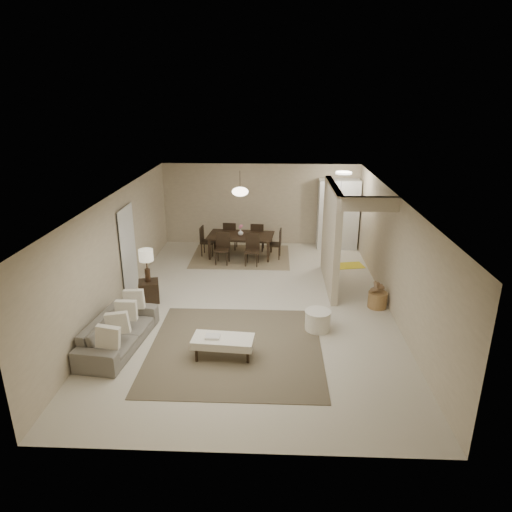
{
  "coord_description": "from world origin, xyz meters",
  "views": [
    {
      "loc": [
        0.44,
        -9.3,
        4.52
      ],
      "look_at": [
        0.03,
        0.34,
        1.05
      ],
      "focal_mm": 32.0,
      "sensor_mm": 36.0,
      "label": 1
    }
  ],
  "objects_px": {
    "wicker_basket": "(377,300)",
    "side_table": "(149,291)",
    "ottoman_bench": "(223,342)",
    "pantry_cabinet": "(338,214)",
    "dining_table": "(241,246)",
    "round_pouf": "(318,320)",
    "sofa": "(119,332)"
  },
  "relations": [
    {
      "from": "ottoman_bench",
      "to": "round_pouf",
      "type": "height_order",
      "value": "round_pouf"
    },
    {
      "from": "pantry_cabinet",
      "to": "round_pouf",
      "type": "bearing_deg",
      "value": -100.98
    },
    {
      "from": "pantry_cabinet",
      "to": "wicker_basket",
      "type": "height_order",
      "value": "pantry_cabinet"
    },
    {
      "from": "sofa",
      "to": "wicker_basket",
      "type": "height_order",
      "value": "sofa"
    },
    {
      "from": "round_pouf",
      "to": "side_table",
      "type": "bearing_deg",
      "value": 162.36
    },
    {
      "from": "pantry_cabinet",
      "to": "side_table",
      "type": "distance_m",
      "value": 6.29
    },
    {
      "from": "sofa",
      "to": "ottoman_bench",
      "type": "xyz_separation_m",
      "value": [
        2.0,
        -0.3,
        0.01
      ]
    },
    {
      "from": "side_table",
      "to": "dining_table",
      "type": "xyz_separation_m",
      "value": [
        1.87,
        3.08,
        0.08
      ]
    },
    {
      "from": "sofa",
      "to": "round_pouf",
      "type": "bearing_deg",
      "value": -71.3
    },
    {
      "from": "ottoman_bench",
      "to": "side_table",
      "type": "xyz_separation_m",
      "value": [
        -1.95,
        2.27,
        -0.07
      ]
    },
    {
      "from": "pantry_cabinet",
      "to": "sofa",
      "type": "bearing_deg",
      "value": -128.56
    },
    {
      "from": "wicker_basket",
      "to": "round_pouf",
      "type": "bearing_deg",
      "value": -142.51
    },
    {
      "from": "wicker_basket",
      "to": "side_table",
      "type": "bearing_deg",
      "value": 178.87
    },
    {
      "from": "pantry_cabinet",
      "to": "sofa",
      "type": "relative_size",
      "value": 1.02
    },
    {
      "from": "pantry_cabinet",
      "to": "round_pouf",
      "type": "distance_m",
      "value": 5.4
    },
    {
      "from": "ottoman_bench",
      "to": "dining_table",
      "type": "xyz_separation_m",
      "value": [
        -0.08,
        5.36,
        0.01
      ]
    },
    {
      "from": "pantry_cabinet",
      "to": "round_pouf",
      "type": "xyz_separation_m",
      "value": [
        -1.02,
        -5.24,
        -0.85
      ]
    },
    {
      "from": "pantry_cabinet",
      "to": "side_table",
      "type": "relative_size",
      "value": 4.32
    },
    {
      "from": "side_table",
      "to": "wicker_basket",
      "type": "xyz_separation_m",
      "value": [
        5.15,
        -0.1,
        -0.07
      ]
    },
    {
      "from": "side_table",
      "to": "wicker_basket",
      "type": "height_order",
      "value": "side_table"
    },
    {
      "from": "side_table",
      "to": "pantry_cabinet",
      "type": "bearing_deg",
      "value": 40.44
    },
    {
      "from": "wicker_basket",
      "to": "dining_table",
      "type": "xyz_separation_m",
      "value": [
        -3.28,
        3.18,
        0.15
      ]
    },
    {
      "from": "ottoman_bench",
      "to": "side_table",
      "type": "bearing_deg",
      "value": 135.25
    },
    {
      "from": "pantry_cabinet",
      "to": "round_pouf",
      "type": "relative_size",
      "value": 3.99
    },
    {
      "from": "sofa",
      "to": "pantry_cabinet",
      "type": "bearing_deg",
      "value": -31.59
    },
    {
      "from": "sofa",
      "to": "side_table",
      "type": "relative_size",
      "value": 4.23
    },
    {
      "from": "pantry_cabinet",
      "to": "dining_table",
      "type": "xyz_separation_m",
      "value": [
        -2.88,
        -0.97,
        -0.72
      ]
    },
    {
      "from": "sofa",
      "to": "side_table",
      "type": "bearing_deg",
      "value": 5.51
    },
    {
      "from": "round_pouf",
      "to": "wicker_basket",
      "type": "relative_size",
      "value": 1.26
    },
    {
      "from": "ottoman_bench",
      "to": "round_pouf",
      "type": "distance_m",
      "value": 2.09
    },
    {
      "from": "pantry_cabinet",
      "to": "side_table",
      "type": "xyz_separation_m",
      "value": [
        -4.75,
        -4.05,
        -0.81
      ]
    },
    {
      "from": "ottoman_bench",
      "to": "wicker_basket",
      "type": "bearing_deg",
      "value": 38.82
    }
  ]
}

